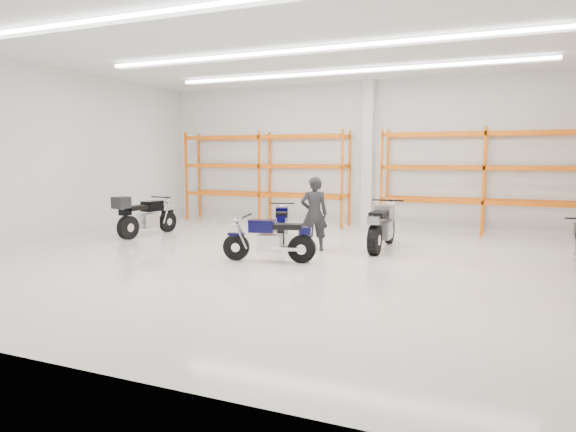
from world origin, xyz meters
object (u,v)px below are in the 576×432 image
at_px(motorcycle_main, 273,240).
at_px(motorcycle_back_a, 143,217).
at_px(structural_column, 368,154).
at_px(motorcycle_back_c, 382,227).
at_px(standing_man, 314,214).
at_px(motorcycle_back_b, 282,224).

relative_size(motorcycle_main, motorcycle_back_a, 0.88).
bearing_deg(structural_column, motorcycle_back_c, -70.66).
xyz_separation_m(motorcycle_main, standing_man, (0.34, 1.54, 0.41)).
bearing_deg(standing_man, motorcycle_back_c, -179.16).
xyz_separation_m(motorcycle_main, motorcycle_back_c, (1.76, 2.28, 0.08)).
height_order(motorcycle_back_b, standing_man, standing_man).
distance_m(motorcycle_back_a, structural_column, 6.96).
bearing_deg(motorcycle_main, standing_man, 77.68).
distance_m(motorcycle_main, motorcycle_back_c, 2.88).
bearing_deg(motorcycle_back_b, structural_column, 69.40).
bearing_deg(motorcycle_back_c, motorcycle_back_a, -174.69).
bearing_deg(motorcycle_back_a, motorcycle_back_c, 5.31).
xyz_separation_m(motorcycle_back_b, motorcycle_back_c, (2.67, -0.22, 0.09)).
relative_size(motorcycle_main, standing_man, 1.13).
height_order(motorcycle_main, structural_column, structural_column).
distance_m(motorcycle_main, standing_man, 1.63).
bearing_deg(motorcycle_back_b, motorcycle_back_a, -167.82).
bearing_deg(structural_column, standing_man, -91.15).
bearing_deg(motorcycle_back_c, standing_man, -152.56).
bearing_deg(motorcycle_back_b, motorcycle_back_c, -4.63).
bearing_deg(motorcycle_main, motorcycle_back_b, 110.12).
height_order(motorcycle_back_a, standing_man, standing_man).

